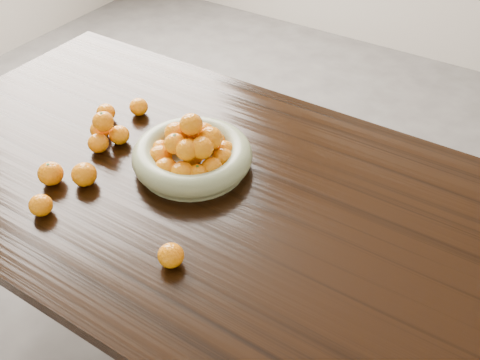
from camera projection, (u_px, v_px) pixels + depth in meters
The scene contains 10 objects.
ground at pixel (233, 353), 1.87m from camera, with size 5.00×5.00×0.00m, color #605D5A.
dining_table at pixel (231, 218), 1.44m from camera, with size 2.00×1.00×0.75m.
fruit_bowl at pixel (192, 153), 1.43m from camera, with size 0.33×0.33×0.16m.
orange_pyramid at pixel (105, 132), 1.52m from camera, with size 0.12×0.12×0.10m.
loose_orange_0 at pixel (51, 174), 1.39m from camera, with size 0.07×0.07×0.06m, color orange.
loose_orange_1 at pixel (84, 174), 1.39m from camera, with size 0.07×0.07×0.06m, color orange.
loose_orange_2 at pixel (171, 255), 1.18m from camera, with size 0.06×0.06×0.06m, color orange.
loose_orange_3 at pixel (106, 113), 1.62m from camera, with size 0.06×0.06×0.05m, color orange.
loose_orange_4 at pixel (139, 107), 1.64m from camera, with size 0.06×0.06×0.05m, color orange.
loose_orange_5 at pixel (41, 205), 1.31m from camera, with size 0.06×0.06×0.05m, color orange.
Camera 1 is at (0.57, -0.85, 1.67)m, focal length 40.00 mm.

